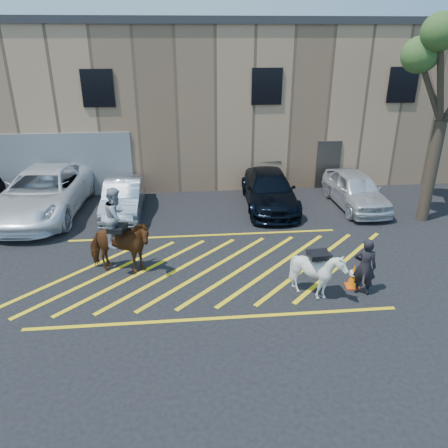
{
  "coord_description": "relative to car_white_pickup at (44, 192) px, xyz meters",
  "views": [
    {
      "loc": [
        -0.68,
        -11.97,
        6.65
      ],
      "look_at": [
        0.52,
        0.2,
        1.3
      ],
      "focal_mm": 35.0,
      "sensor_mm": 36.0,
      "label": 1
    }
  ],
  "objects": [
    {
      "name": "handler",
      "position": [
        10.35,
        -6.94,
        -0.05
      ],
      "size": [
        0.71,
        0.6,
        1.66
      ],
      "primitive_type": "imported",
      "rotation": [
        0.0,
        0.0,
        2.75
      ],
      "color": "black",
      "rests_on": "ground"
    },
    {
      "name": "traffic_cone",
      "position": [
        10.22,
        -6.62,
        -0.52
      ],
      "size": [
        0.42,
        0.42,
        0.73
      ],
      "color": "#EF3F09",
      "rests_on": "ground"
    },
    {
      "name": "saddled_white",
      "position": [
        9.02,
        -7.0,
        -0.15
      ],
      "size": [
        1.27,
        1.4,
        1.44
      ],
      "color": "white",
      "rests_on": "ground"
    },
    {
      "name": "car_blue_suv",
      "position": [
        9.05,
        -0.08,
        -0.17
      ],
      "size": [
        2.19,
        4.97,
        1.42
      ],
      "primitive_type": "imported",
      "rotation": [
        0.0,
        0.0,
        -0.04
      ],
      "color": "black",
      "rests_on": "ground"
    },
    {
      "name": "mounted_bay",
      "position": [
        3.56,
        -5.12,
        0.2
      ],
      "size": [
        2.2,
        1.36,
        2.69
      ],
      "color": "#5B2A15",
      "rests_on": "ground"
    },
    {
      "name": "warehouse",
      "position": [
        6.18,
        7.03,
        2.77
      ],
      "size": [
        32.42,
        10.2,
        7.3
      ],
      "color": "tan",
      "rests_on": "ground"
    },
    {
      "name": "car_white_pickup",
      "position": [
        0.0,
        0.0,
        0.0
      ],
      "size": [
        3.37,
        6.55,
        1.77
      ],
      "primitive_type": "imported",
      "rotation": [
        0.0,
        0.0,
        -0.07
      ],
      "color": "white",
      "rests_on": "ground"
    },
    {
      "name": "ground",
      "position": [
        6.19,
        -4.96,
        -0.88
      ],
      "size": [
        90.0,
        90.0,
        0.0
      ],
      "primitive_type": "plane",
      "color": "black",
      "rests_on": "ground"
    },
    {
      "name": "car_white_suv",
      "position": [
        12.6,
        -0.46,
        -0.16
      ],
      "size": [
        1.84,
        4.31,
        1.45
      ],
      "primitive_type": "imported",
      "rotation": [
        0.0,
        0.0,
        0.03
      ],
      "color": "silver",
      "rests_on": "ground"
    },
    {
      "name": "car_silver_sedan",
      "position": [
        3.12,
        -0.28,
        -0.21
      ],
      "size": [
        1.44,
        4.11,
        1.35
      ],
      "primitive_type": "imported",
      "rotation": [
        0.0,
        0.0,
        0.0
      ],
      "color": "#999EA7",
      "rests_on": "ground"
    },
    {
      "name": "hatching_zone",
      "position": [
        6.19,
        -5.26,
        -0.88
      ],
      "size": [
        12.6,
        5.12,
        0.01
      ],
      "color": "yellow",
      "rests_on": "ground"
    }
  ]
}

